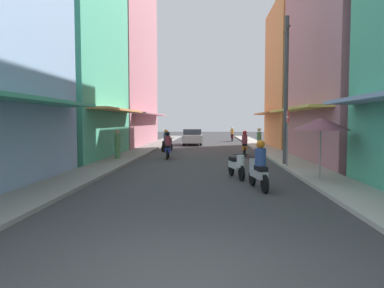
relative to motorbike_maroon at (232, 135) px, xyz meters
The scene contains 19 objects.
ground_plane 15.28m from the motorbike_maroon, 100.17° to the right, with size 99.52×99.52×0.00m, color #38383A.
sidewalk_left 16.69m from the motorbike_maroon, 115.79° to the right, with size 1.72×53.24×0.12m, color gray.
sidewalk_right 15.15m from the motorbike_maroon, 82.91° to the right, with size 1.72×53.24×0.12m, color #ADA89E.
building_left_mid 21.90m from the motorbike_maroon, 121.73° to the right, with size 7.05×9.05×12.93m.
building_left_far 15.14m from the motorbike_maroon, 149.51° to the right, with size 7.05×13.08×17.26m.
building_right_mid 20.62m from the motorbike_maroon, 73.08° to the right, with size 7.05×10.69×13.77m.
building_right_far 11.59m from the motorbike_maroon, 56.65° to the right, with size 7.05×8.32×11.61m.
motorbike_maroon is the anchor object (origin of this frame).
motorbike_blue 18.60m from the motorbike_maroon, 104.90° to the right, with size 0.55×1.81×1.58m.
motorbike_orange 16.04m from the motorbike_maroon, 90.67° to the right, with size 0.55×1.81×1.58m.
motorbike_silver 27.12m from the motorbike_maroon, 91.65° to the right, with size 0.60×1.79×1.58m.
motorbike_white 25.02m from the motorbike_maroon, 93.02° to the right, with size 0.66×1.78×0.96m.
motorbike_black 14.36m from the motorbike_maroon, 112.18° to the right, with size 0.71×1.76×1.58m.
parked_car 7.16m from the motorbike_maroon, 124.07° to the right, with size 1.97×4.18×1.45m.
pedestrian_far 10.92m from the motorbike_maroon, 82.56° to the right, with size 0.44×0.44×1.67m.
pedestrian_foreground 20.65m from the motorbike_maroon, 110.96° to the right, with size 0.34×0.34×1.69m.
vendor_umbrella 25.70m from the motorbike_maroon, 86.49° to the right, with size 2.01×2.01×2.30m.
utility_pole 21.44m from the motorbike_maroon, 86.61° to the right, with size 0.20×1.20×7.07m.
street_sign_no_entry 22.18m from the motorbike_maroon, 87.01° to the right, with size 0.07×0.60×2.65m.
Camera 1 is at (0.41, -4.63, 2.15)m, focal length 33.07 mm.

